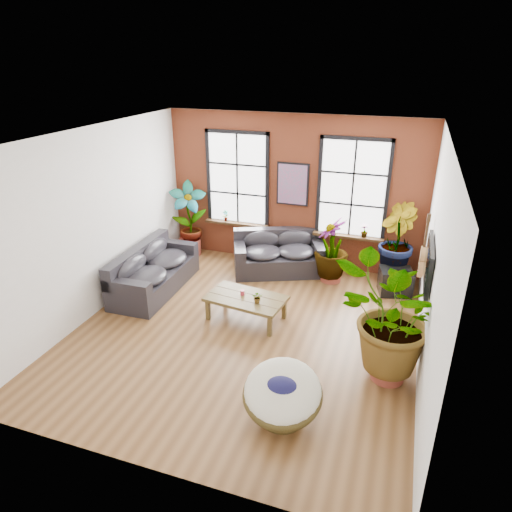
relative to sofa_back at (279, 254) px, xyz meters
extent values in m
cube|color=brown|center=(0.14, -2.65, -0.44)|extent=(6.00, 6.50, 0.02)
cube|color=white|center=(0.14, -2.65, 3.08)|extent=(6.00, 6.50, 0.02)
cube|color=#582314|center=(0.14, 0.61, 1.32)|extent=(6.00, 0.02, 3.50)
cube|color=silver|center=(0.14, -5.91, 1.32)|extent=(6.00, 0.02, 3.50)
cube|color=silver|center=(-2.87, -2.65, 1.32)|extent=(0.02, 6.50, 3.50)
cube|color=silver|center=(3.15, -2.65, 1.32)|extent=(0.02, 6.50, 3.50)
cube|color=white|center=(-1.21, 0.55, 1.52)|extent=(1.40, 0.02, 2.10)
cube|color=black|center=(-1.21, 0.48, 0.44)|extent=(1.60, 0.22, 0.06)
cube|color=white|center=(1.49, 0.55, 1.52)|extent=(1.40, 0.02, 2.10)
cube|color=black|center=(1.49, 0.48, 0.44)|extent=(1.60, 0.22, 0.06)
cube|color=black|center=(0.02, -0.06, -0.19)|extent=(2.27, 1.72, 0.46)
cube|color=black|center=(-0.12, 0.29, 0.28)|extent=(1.98, 1.03, 0.48)
cube|color=black|center=(-0.81, -0.41, 0.16)|extent=(0.62, 1.01, 0.24)
cube|color=black|center=(0.85, 0.30, 0.16)|extent=(0.62, 1.01, 0.24)
ellipsoid|color=black|center=(-0.31, -0.26, 0.11)|extent=(1.12, 1.11, 0.27)
ellipsoid|color=black|center=(-0.43, 0.00, 0.28)|extent=(0.89, 0.58, 0.46)
ellipsoid|color=black|center=(0.40, 0.05, 0.11)|extent=(1.12, 1.11, 0.27)
ellipsoid|color=black|center=(0.29, 0.31, 0.28)|extent=(0.89, 0.58, 0.46)
cube|color=black|center=(-2.24, -1.74, -0.20)|extent=(1.03, 2.37, 0.46)
cube|color=black|center=(-2.61, -1.75, 0.27)|extent=(0.29, 2.35, 0.47)
cube|color=black|center=(-2.22, -2.80, 0.15)|extent=(0.99, 0.26, 0.24)
cube|color=black|center=(-2.26, -0.69, 0.15)|extent=(0.99, 0.26, 0.24)
ellipsoid|color=black|center=(-2.18, -2.21, 0.10)|extent=(0.85, 1.04, 0.26)
ellipsoid|color=black|center=(-2.46, -2.21, 0.27)|extent=(0.28, 1.03, 0.45)
ellipsoid|color=black|center=(-2.20, -1.27, 0.10)|extent=(0.85, 1.04, 0.26)
ellipsoid|color=black|center=(-2.48, -1.28, 0.27)|extent=(0.28, 1.03, 0.45)
cube|color=#4A3A1A|center=(0.01, -2.25, 0.01)|extent=(1.55, 1.01, 0.06)
cube|color=black|center=(-0.01, -2.39, 0.04)|extent=(1.45, 0.19, 0.00)
cube|color=black|center=(0.03, -2.11, 0.04)|extent=(1.45, 0.19, 0.00)
cube|color=#4A3A1A|center=(-0.67, -2.50, -0.22)|extent=(0.08, 0.08, 0.41)
cube|color=#4A3A1A|center=(0.61, -2.66, -0.22)|extent=(0.08, 0.08, 0.41)
cube|color=#4A3A1A|center=(-0.59, -1.83, -0.22)|extent=(0.08, 0.08, 0.41)
cube|color=#4A3A1A|center=(0.70, -2.00, -0.22)|extent=(0.08, 0.08, 0.41)
cylinder|color=#B72D3F|center=(-0.08, -2.18, 0.09)|extent=(0.09, 0.09, 0.09)
cylinder|color=#483B1A|center=(1.37, -4.55, -0.30)|extent=(0.70, 0.70, 0.25)
torus|color=#483B1A|center=(1.37, -4.55, 0.00)|extent=(1.22, 1.22, 0.50)
ellipsoid|color=beige|center=(1.37, -4.55, 0.06)|extent=(1.18, 1.23, 0.68)
ellipsoid|color=#151440|center=(1.38, -4.60, 0.19)|extent=(0.46, 0.39, 0.19)
cube|color=black|center=(0.14, 0.54, 1.52)|extent=(0.74, 0.04, 0.98)
cube|color=#0C7F8C|center=(0.14, 0.51, 1.52)|extent=(0.66, 0.02, 0.90)
cube|color=black|center=(3.09, -2.35, 1.22)|extent=(0.06, 1.25, 0.72)
cube|color=black|center=(3.06, -2.35, 1.22)|extent=(0.01, 1.15, 0.62)
cylinder|color=#B27F4C|center=(3.04, -1.30, 0.70)|extent=(0.09, 0.38, 0.38)
cylinder|color=#B27F4C|center=(3.04, -1.30, 0.95)|extent=(0.09, 0.30, 0.30)
cylinder|color=black|center=(3.04, -1.30, 0.70)|extent=(0.09, 0.11, 0.11)
cube|color=black|center=(3.04, -1.30, 1.32)|extent=(0.04, 0.05, 0.55)
cube|color=black|center=(3.04, -1.30, 1.64)|extent=(0.06, 0.06, 0.14)
cube|color=black|center=(2.64, -0.27, -0.15)|extent=(0.76, 0.68, 0.54)
cylinder|color=#973F31|center=(-2.39, 0.22, -0.22)|extent=(0.70, 0.70, 0.40)
cylinder|color=#973F31|center=(2.51, 0.27, -0.24)|extent=(0.52, 0.52, 0.36)
cylinder|color=#973F31|center=(2.70, -3.19, -0.24)|extent=(0.60, 0.60, 0.38)
cylinder|color=#973F31|center=(1.25, -0.12, -0.26)|extent=(0.48, 0.48, 0.33)
imported|color=#1E5115|center=(-2.37, 0.21, 0.58)|extent=(1.08, 0.95, 1.71)
imported|color=#1E5115|center=(2.52, 0.27, 0.56)|extent=(1.05, 1.14, 1.67)
imported|color=#1E5115|center=(2.67, -3.22, 0.64)|extent=(2.12, 2.16, 1.82)
imported|color=#1E5115|center=(1.23, -0.15, 0.38)|extent=(0.88, 0.88, 1.32)
imported|color=#1E5115|center=(0.28, -2.37, 0.15)|extent=(0.23, 0.21, 0.22)
imported|color=#1E5115|center=(-1.51, 0.48, 0.61)|extent=(0.17, 0.17, 0.27)
imported|color=#1E5115|center=(1.84, 0.48, 0.61)|extent=(0.19, 0.19, 0.27)
camera|label=1|loc=(2.61, -9.31, 4.23)|focal=32.00mm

